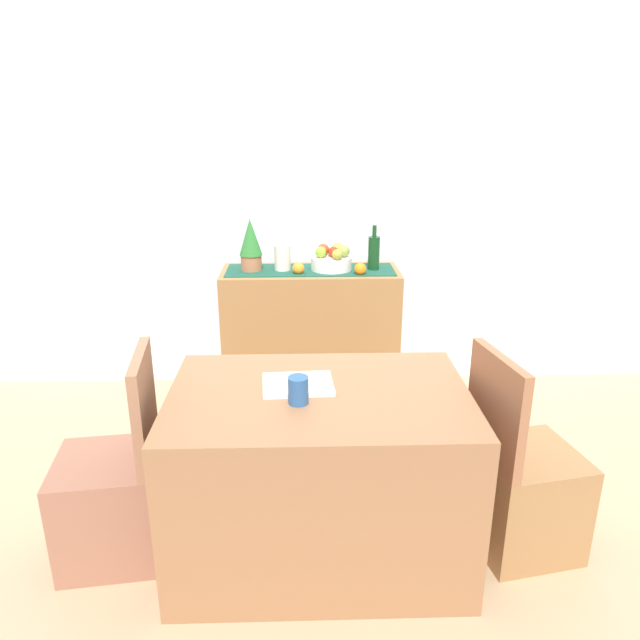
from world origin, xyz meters
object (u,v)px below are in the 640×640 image
Objects in this scene: fruit_bowl at (331,263)px; ceramic_vase at (283,258)px; sideboard_console at (311,334)px; chair_near_window at (113,498)px; potted_plant at (251,244)px; dining_table at (319,473)px; wine_bottle at (374,253)px; coffee_cup at (298,390)px; chair_by_corner at (522,491)px; open_book at (298,384)px.

ceramic_vase is at bearing 180.00° from fruit_bowl.
fruit_bowl is (0.13, 0.00, 0.47)m from sideboard_console.
potted_plant is at bearing 72.16° from chair_near_window.
fruit_bowl reaches higher than dining_table.
wine_bottle is 1.75× the size of ceramic_vase.
fruit_bowl is at bearing 85.41° from dining_table.
wine_bottle reaches higher than coffee_cup.
chair_by_corner is at bearing -55.15° from ceramic_vase.
chair_near_window is at bearing 179.87° from dining_table.
open_book is 0.15m from coffee_cup.
chair_by_corner is (1.71, -0.01, 0.00)m from chair_near_window.
potted_plant is (-0.37, 0.00, 0.59)m from sideboard_console.
open_book is at bearing 91.14° from coffee_cup.
open_book is (-0.08, 0.06, 0.38)m from dining_table.
chair_by_corner is (0.86, -0.00, -0.10)m from dining_table.
open_book is at bearing -98.09° from fruit_bowl.
potted_plant is at bearing 180.00° from ceramic_vase.
ceramic_vase is 0.18× the size of chair_near_window.
open_book is (-0.47, -1.43, -0.21)m from wine_bottle.
chair_near_window is (-0.86, 0.00, -0.10)m from dining_table.
fruit_bowl is 0.28× the size of chair_by_corner.
dining_table is at bearing 179.79° from chair_by_corner.
coffee_cup is at bearing -86.28° from ceramic_vase.
wine_bottle is 1.52m from open_book.
chair_near_window is at bearing -179.52° from open_book.
potted_plant reaches higher than chair_near_window.
wine_bottle reaches higher than ceramic_vase.
chair_by_corner is (0.94, -0.06, -0.48)m from open_book.
sideboard_console is 10.39× the size of coffee_cup.
wine_bottle is at bearing -0.00° from fruit_bowl.
wine_bottle reaches higher than open_book.
wine_bottle is 1.01× the size of open_book.
open_book is (-0.20, -1.43, -0.14)m from fruit_bowl.
open_book is at bearing 176.26° from chair_by_corner.
fruit_bowl is at bearing 0.00° from sideboard_console.
ceramic_vase reaches higher than fruit_bowl.
ceramic_vase reaches higher than chair_by_corner.
ceramic_vase is at bearing 93.72° from coffee_cup.
dining_table is at bearing 46.14° from coffee_cup.
fruit_bowl is at bearing 0.00° from potted_plant.
chair_near_window is at bearing -123.25° from fruit_bowl.
open_book is at bearing -108.05° from wine_bottle.
ceramic_vase is at bearing 180.00° from wine_bottle.
fruit_bowl is at bearing 0.00° from ceramic_vase.
coffee_cup is 0.12× the size of chair_near_window.
ceramic_vase is at bearing 0.00° from potted_plant.
potted_plant is (-0.50, 0.00, 0.12)m from fruit_bowl.
wine_bottle is 0.86× the size of potted_plant.
coffee_cup reaches higher than sideboard_console.
sideboard_console is at bearing 87.48° from coffee_cup.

